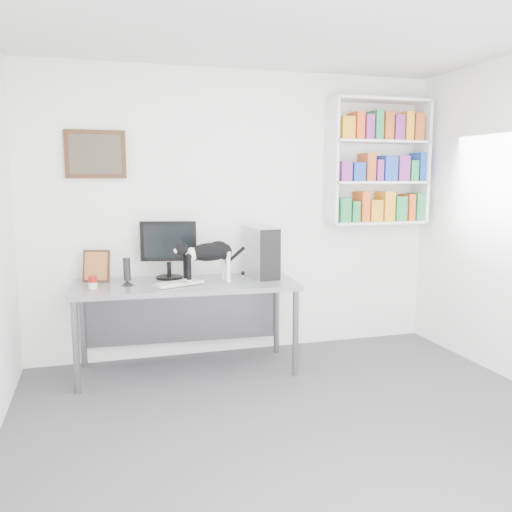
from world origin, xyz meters
name	(u,v)px	position (x,y,z in m)	size (l,w,h in m)	color
room	(320,235)	(0.00, 0.00, 1.35)	(4.01, 4.01, 2.70)	#4D4D52
bookshelf	(378,162)	(1.40, 1.85, 1.85)	(1.03, 0.28, 1.24)	white
wall_art	(95,154)	(-1.30, 1.97, 1.90)	(0.52, 0.04, 0.42)	#482E17
desk	(187,327)	(-0.59, 1.54, 0.40)	(1.91, 0.74, 0.79)	gray
monitor	(169,250)	(-0.70, 1.78, 1.06)	(0.50, 0.24, 0.53)	black
keyboard	(179,283)	(-0.67, 1.45, 0.81)	(0.42, 0.16, 0.03)	silver
pc_tower	(260,252)	(0.11, 1.61, 1.03)	(0.21, 0.46, 0.46)	#AEAEB2
speaker	(127,271)	(-1.09, 1.56, 0.92)	(0.11, 0.11, 0.25)	black
leaning_print	(96,265)	(-1.33, 1.81, 0.94)	(0.23, 0.09, 0.29)	#482E17
soup_can	(93,282)	(-1.37, 1.51, 0.85)	(0.07, 0.07, 0.10)	#9D110D
cat	(209,262)	(-0.41, 1.44, 0.98)	(0.60, 0.16, 0.37)	black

